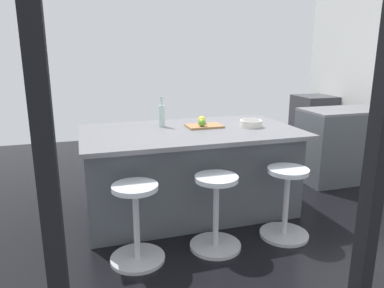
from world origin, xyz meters
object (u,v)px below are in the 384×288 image
object	(u,v)px
apple_green	(202,123)
fruit_bowl	(251,123)
oven_range	(313,122)
cutting_board	(204,126)
stool_middle	(216,215)
kitchen_island	(189,170)
stool_by_window	(286,205)
apple_yellow	(202,120)
water_bottle	(162,115)
stool_near_camera	(136,226)

from	to	relation	value
apple_green	fruit_bowl	bearing A→B (deg)	169.79
oven_range	fruit_bowl	distance (m)	2.96
cutting_board	apple_green	size ratio (longest dim) A/B	4.75
stool_middle	oven_range	bearing A→B (deg)	-136.64
kitchen_island	stool_by_window	world-z (taller)	kitchen_island
apple_green	stool_middle	bearing A→B (deg)	80.23
apple_yellow	water_bottle	xyz separation A→B (m)	(0.40, -0.07, 0.06)
apple_yellow	fruit_bowl	world-z (taller)	apple_yellow
kitchen_island	apple_green	distance (m)	0.51
kitchen_island	cutting_board	bearing A→B (deg)	-166.93
stool_near_camera	apple_yellow	size ratio (longest dim) A/B	7.96
stool_middle	water_bottle	size ratio (longest dim) A/B	2.07
kitchen_island	apple_yellow	xyz separation A→B (m)	(-0.17, -0.11, 0.50)
kitchen_island	water_bottle	bearing A→B (deg)	-37.96
kitchen_island	apple_green	world-z (taller)	apple_green
kitchen_island	fruit_bowl	bearing A→B (deg)	171.22
cutting_board	oven_range	bearing A→B (deg)	-145.17
cutting_board	apple_yellow	distance (m)	0.09
oven_range	stool_near_camera	distance (m)	4.35
oven_range	apple_yellow	distance (m)	3.19
cutting_board	apple_yellow	bearing A→B (deg)	-86.59
kitchen_island	stool_near_camera	xyz separation A→B (m)	(0.67, 0.77, -0.14)
oven_range	fruit_bowl	size ratio (longest dim) A/B	4.03
cutting_board	apple_yellow	size ratio (longest dim) A/B	4.43
cutting_board	water_bottle	bearing A→B (deg)	-19.17
oven_range	cutting_board	size ratio (longest dim) A/B	2.49
kitchen_island	oven_range	bearing A→B (deg)	-146.31
kitchen_island	water_bottle	size ratio (longest dim) A/B	6.78
stool_middle	cutting_board	xyz separation A→B (m)	(-0.17, -0.82, 0.59)
kitchen_island	stool_near_camera	size ratio (longest dim) A/B	3.28
kitchen_island	stool_near_camera	bearing A→B (deg)	49.17
stool_by_window	cutting_board	distance (m)	1.12
stool_by_window	fruit_bowl	bearing A→B (deg)	-86.52
oven_range	fruit_bowl	xyz separation A→B (m)	(2.16, 1.96, 0.48)
oven_range	stool_near_camera	bearing A→B (deg)	37.29
stool_near_camera	apple_yellow	distance (m)	1.38
stool_by_window	stool_middle	bearing A→B (deg)	0.00
stool_by_window	fruit_bowl	xyz separation A→B (m)	(0.04, -0.68, 0.62)
stool_middle	water_bottle	world-z (taller)	water_bottle
apple_green	kitchen_island	bearing A→B (deg)	-3.34
oven_range	fruit_bowl	world-z (taller)	fruit_bowl
oven_range	apple_yellow	world-z (taller)	apple_yellow
apple_green	water_bottle	distance (m)	0.42
stool_by_window	fruit_bowl	distance (m)	0.92
oven_range	kitchen_island	distance (m)	3.35
cutting_board	apple_yellow	xyz separation A→B (m)	(0.00, -0.07, 0.05)
stool_middle	cutting_board	size ratio (longest dim) A/B	1.80
oven_range	stool_middle	bearing A→B (deg)	43.36
stool_middle	apple_green	bearing A→B (deg)	-99.77
stool_near_camera	cutting_board	size ratio (longest dim) A/B	1.80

